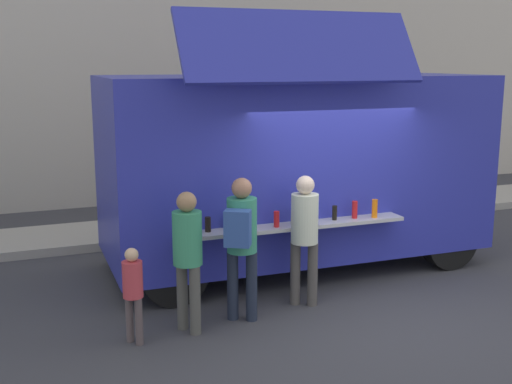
% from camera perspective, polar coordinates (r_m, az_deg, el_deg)
% --- Properties ---
extents(ground_plane, '(60.00, 60.00, 0.00)m').
position_cam_1_polar(ground_plane, '(8.67, 8.75, -9.79)').
color(ground_plane, '#38383D').
extents(curb_strip, '(28.00, 1.60, 0.15)m').
position_cam_1_polar(curb_strip, '(11.76, -20.32, -4.26)').
color(curb_strip, '#9E998E').
rests_on(curb_strip, ground).
extents(food_truck_main, '(5.74, 2.94, 3.77)m').
position_cam_1_polar(food_truck_main, '(9.76, 3.59, 2.49)').
color(food_truck_main, '#2B31A5').
rests_on(food_truck_main, ground).
extents(trash_bin, '(0.60, 0.60, 0.98)m').
position_cam_1_polar(trash_bin, '(13.76, 13.40, 0.18)').
color(trash_bin, '#2B5B35').
rests_on(trash_bin, ground).
extents(customer_front_ordering, '(0.35, 0.35, 1.72)m').
position_cam_1_polar(customer_front_ordering, '(8.25, 4.34, -3.29)').
color(customer_front_ordering, '#484441').
rests_on(customer_front_ordering, ground).
extents(customer_mid_with_backpack, '(0.50, 0.58, 1.78)m').
position_cam_1_polar(customer_mid_with_backpack, '(7.69, -1.32, -3.86)').
color(customer_mid_with_backpack, '#1D2435').
rests_on(customer_mid_with_backpack, ground).
extents(customer_rear_waiting, '(0.34, 0.34, 1.69)m').
position_cam_1_polar(customer_rear_waiting, '(7.46, -6.11, -5.09)').
color(customer_rear_waiting, '#4B4B46').
rests_on(customer_rear_waiting, ground).
extents(child_near_queue, '(0.23, 0.23, 1.12)m').
position_cam_1_polar(child_near_queue, '(7.35, -10.90, -8.29)').
color(child_near_queue, '#504446').
rests_on(child_near_queue, ground).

